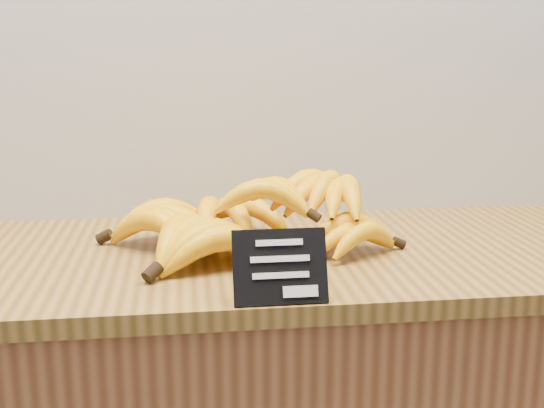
{
  "coord_description": "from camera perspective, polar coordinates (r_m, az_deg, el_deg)",
  "views": [
    {
      "loc": [
        -0.21,
        1.64,
        1.27
      ],
      "look_at": [
        -0.07,
        2.7,
        1.02
      ],
      "focal_mm": 45.0,
      "sensor_mm": 36.0,
      "label": 1
    }
  ],
  "objects": [
    {
      "name": "counter_top",
      "position": [
        1.17,
        -0.32,
        -4.45
      ],
      "size": [
        1.56,
        0.54,
        0.03
      ],
      "primitive_type": "cube",
      "color": "olive",
      "rests_on": "counter"
    },
    {
      "name": "chalkboard_sign",
      "position": [
        0.92,
        0.69,
        -5.28
      ],
      "size": [
        0.13,
        0.04,
        0.1
      ],
      "primitive_type": "cube",
      "rotation": [
        -0.36,
        0.0,
        0.0
      ],
      "color": "black",
      "rests_on": "counter_top"
    },
    {
      "name": "banana_pile",
      "position": [
        1.16,
        -2.15,
        -1.41
      ],
      "size": [
        0.52,
        0.34,
        0.12
      ],
      "color": "#FFBB0A",
      "rests_on": "counter_top"
    }
  ]
}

